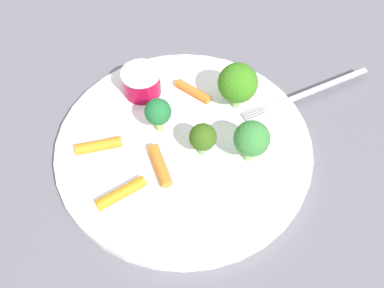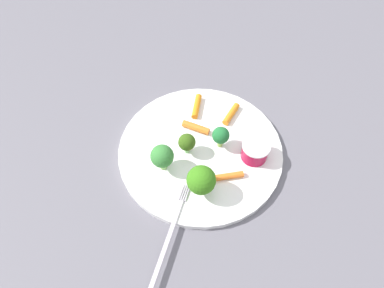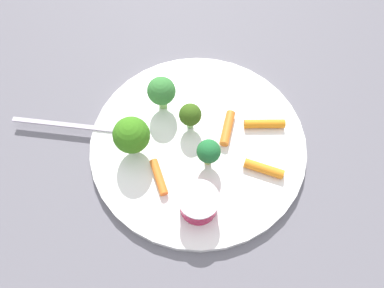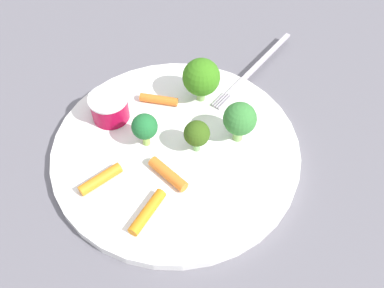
{
  "view_description": "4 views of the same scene",
  "coord_description": "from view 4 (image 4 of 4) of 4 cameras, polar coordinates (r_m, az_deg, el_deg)",
  "views": [
    {
      "loc": [
        0.29,
        -0.05,
        0.41
      ],
      "look_at": [
        0.02,
        0.01,
        0.03
      ],
      "focal_mm": 41.03,
      "sensor_mm": 36.0,
      "label": 1
    },
    {
      "loc": [
        -0.16,
        0.29,
        0.5
      ],
      "look_at": [
        0.01,
        0.01,
        0.02
      ],
      "focal_mm": 31.0,
      "sensor_mm": 36.0,
      "label": 2
    },
    {
      "loc": [
        -0.21,
        -0.08,
        0.42
      ],
      "look_at": [
        -0.01,
        0.0,
        0.02
      ],
      "focal_mm": 31.95,
      "sensor_mm": 36.0,
      "label": 3
    },
    {
      "loc": [
        0.26,
        -0.18,
        0.42
      ],
      "look_at": [
        0.01,
        0.01,
        0.02
      ],
      "focal_mm": 41.49,
      "sensor_mm": 36.0,
      "label": 4
    }
  ],
  "objects": [
    {
      "name": "carrot_stick_3",
      "position": [
        0.56,
        -4.29,
        5.72
      ],
      "size": [
        0.04,
        0.04,
        0.01
      ],
      "primitive_type": "cylinder",
      "rotation": [
        1.57,
        0.0,
        2.29
      ],
      "color": "orange",
      "rests_on": "plate"
    },
    {
      "name": "sauce_cup",
      "position": [
        0.55,
        -10.56,
        4.67
      ],
      "size": [
        0.05,
        0.05,
        0.03
      ],
      "color": "#9F062E",
      "rests_on": "plate"
    },
    {
      "name": "broccoli_floret_2",
      "position": [
        0.54,
        1.21,
        8.55
      ],
      "size": [
        0.05,
        0.05,
        0.06
      ],
      "color": "#82AB5E",
      "rests_on": "plate"
    },
    {
      "name": "broccoli_floret_3",
      "position": [
        0.5,
        6.16,
        3.16
      ],
      "size": [
        0.04,
        0.04,
        0.05
      ],
      "color": "#90C66A",
      "rests_on": "plate"
    },
    {
      "name": "ground_plane",
      "position": [
        0.53,
        -2.06,
        -1.21
      ],
      "size": [
        2.4,
        2.4,
        0.0
      ],
      "primitive_type": "plane",
      "color": "slate"
    },
    {
      "name": "carrot_stick_1",
      "position": [
        0.49,
        -3.09,
        -3.87
      ],
      "size": [
        0.05,
        0.02,
        0.01
      ],
      "primitive_type": "cylinder",
      "rotation": [
        1.57,
        0.0,
        1.71
      ],
      "color": "orange",
      "rests_on": "plate"
    },
    {
      "name": "fork",
      "position": [
        0.61,
        7.85,
        9.44
      ],
      "size": [
        0.05,
        0.18,
        0.0
      ],
      "color": "#BDB1C0",
      "rests_on": "plate"
    },
    {
      "name": "carrot_stick_2",
      "position": [
        0.5,
        -11.68,
        -4.44
      ],
      "size": [
        0.01,
        0.05,
        0.01
      ],
      "primitive_type": "cylinder",
      "rotation": [
        1.57,
        0.0,
        0.03
      ],
      "color": "orange",
      "rests_on": "plate"
    },
    {
      "name": "broccoli_floret_0",
      "position": [
        0.5,
        0.62,
        1.3
      ],
      "size": [
        0.03,
        0.03,
        0.04
      ],
      "color": "#85C672",
      "rests_on": "plate"
    },
    {
      "name": "plate",
      "position": [
        0.52,
        -2.08,
        -0.82
      ],
      "size": [
        0.29,
        0.29,
        0.01
      ],
      "primitive_type": "cylinder",
      "color": "white",
      "rests_on": "ground_plane"
    },
    {
      "name": "broccoli_floret_1",
      "position": [
        0.5,
        -6.11,
        2.17
      ],
      "size": [
        0.03,
        0.03,
        0.05
      ],
      "color": "#98C457",
      "rests_on": "plate"
    },
    {
      "name": "carrot_stick_0",
      "position": [
        0.47,
        -5.76,
        -8.69
      ],
      "size": [
        0.03,
        0.06,
        0.01
      ],
      "primitive_type": "cylinder",
      "rotation": [
        1.57,
        0.0,
        3.53
      ],
      "color": "orange",
      "rests_on": "plate"
    }
  ]
}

